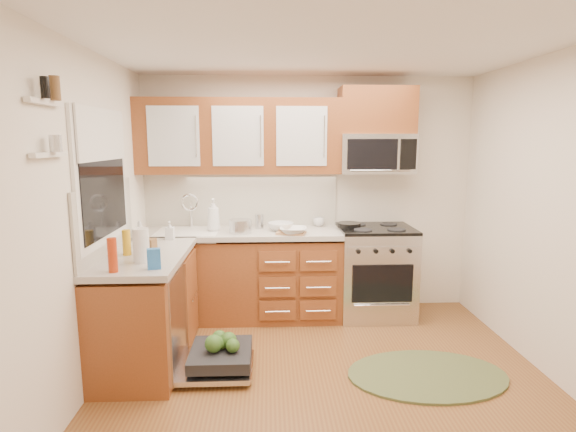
{
  "coord_description": "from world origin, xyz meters",
  "views": [
    {
      "loc": [
        -0.43,
        -3.08,
        1.83
      ],
      "look_at": [
        -0.26,
        0.85,
        1.17
      ],
      "focal_mm": 28.0,
      "sensor_mm": 36.0,
      "label": 1
    }
  ],
  "objects_px": {
    "rug": "(427,375)",
    "stock_pot": "(240,226)",
    "cutting_board": "(291,233)",
    "bowl_a": "(293,231)",
    "skillet": "(349,225)",
    "microwave": "(376,154)",
    "paper_towel_roll": "(141,245)",
    "dishwasher": "(216,360)",
    "cup": "(319,222)",
    "sink": "(188,243)",
    "range": "(375,272)",
    "bowl_b": "(281,226)",
    "upper_cabinets": "(239,136)"
  },
  "relations": [
    {
      "from": "stock_pot",
      "to": "bowl_b",
      "type": "relative_size",
      "value": 0.86
    },
    {
      "from": "range",
      "to": "cutting_board",
      "type": "relative_size",
      "value": 3.43
    },
    {
      "from": "microwave",
      "to": "cutting_board",
      "type": "distance_m",
      "value": 1.21
    },
    {
      "from": "bowl_a",
      "to": "stock_pot",
      "type": "bearing_deg",
      "value": 172.28
    },
    {
      "from": "upper_cabinets",
      "to": "microwave",
      "type": "xyz_separation_m",
      "value": [
        1.41,
        -0.02,
        -0.18
      ]
    },
    {
      "from": "rug",
      "to": "skillet",
      "type": "relative_size",
      "value": 5.23
    },
    {
      "from": "skillet",
      "to": "bowl_b",
      "type": "relative_size",
      "value": 0.92
    },
    {
      "from": "cutting_board",
      "to": "upper_cabinets",
      "type": "bearing_deg",
      "value": 148.33
    },
    {
      "from": "stock_pot",
      "to": "paper_towel_roll",
      "type": "distance_m",
      "value": 1.27
    },
    {
      "from": "paper_towel_roll",
      "to": "bowl_b",
      "type": "xyz_separation_m",
      "value": [
        1.08,
        1.18,
        -0.09
      ]
    },
    {
      "from": "upper_cabinets",
      "to": "range",
      "type": "height_order",
      "value": "upper_cabinets"
    },
    {
      "from": "rug",
      "to": "bowl_a",
      "type": "bearing_deg",
      "value": 132.17
    },
    {
      "from": "cutting_board",
      "to": "cup",
      "type": "bearing_deg",
      "value": 51.05
    },
    {
      "from": "bowl_b",
      "to": "cup",
      "type": "distance_m",
      "value": 0.47
    },
    {
      "from": "dishwasher",
      "to": "bowl_b",
      "type": "bearing_deg",
      "value": 64.0
    },
    {
      "from": "skillet",
      "to": "cutting_board",
      "type": "bearing_deg",
      "value": -162.16
    },
    {
      "from": "sink",
      "to": "bowl_b",
      "type": "distance_m",
      "value": 0.96
    },
    {
      "from": "paper_towel_roll",
      "to": "range",
      "type": "bearing_deg",
      "value": 29.6
    },
    {
      "from": "rug",
      "to": "bowl_a",
      "type": "distance_m",
      "value": 1.76
    },
    {
      "from": "skillet",
      "to": "cup",
      "type": "height_order",
      "value": "cup"
    },
    {
      "from": "cutting_board",
      "to": "cup",
      "type": "relative_size",
      "value": 2.31
    },
    {
      "from": "dishwasher",
      "to": "paper_towel_roll",
      "type": "height_order",
      "value": "paper_towel_roll"
    },
    {
      "from": "upper_cabinets",
      "to": "bowl_b",
      "type": "relative_size",
      "value": 7.89
    },
    {
      "from": "cutting_board",
      "to": "cup",
      "type": "distance_m",
      "value": 0.51
    },
    {
      "from": "skillet",
      "to": "cup",
      "type": "distance_m",
      "value": 0.35
    },
    {
      "from": "dishwasher",
      "to": "bowl_a",
      "type": "relative_size",
      "value": 2.63
    },
    {
      "from": "upper_cabinets",
      "to": "skillet",
      "type": "height_order",
      "value": "upper_cabinets"
    },
    {
      "from": "dishwasher",
      "to": "paper_towel_roll",
      "type": "xyz_separation_m",
      "value": [
        -0.53,
        -0.05,
        0.96
      ]
    },
    {
      "from": "skillet",
      "to": "stock_pot",
      "type": "xyz_separation_m",
      "value": [
        -1.11,
        -0.13,
        0.02
      ]
    },
    {
      "from": "dishwasher",
      "to": "cup",
      "type": "height_order",
      "value": "cup"
    },
    {
      "from": "sink",
      "to": "bowl_b",
      "type": "xyz_separation_m",
      "value": [
        0.94,
        0.01,
        0.17
      ]
    },
    {
      "from": "dishwasher",
      "to": "rug",
      "type": "height_order",
      "value": "dishwasher"
    },
    {
      "from": "dishwasher",
      "to": "rug",
      "type": "distance_m",
      "value": 1.68
    },
    {
      "from": "rug",
      "to": "stock_pot",
      "type": "bearing_deg",
      "value": 142.36
    },
    {
      "from": "rug",
      "to": "bowl_b",
      "type": "distance_m",
      "value": 1.95
    },
    {
      "from": "sink",
      "to": "bowl_a",
      "type": "height_order",
      "value": "bowl_a"
    },
    {
      "from": "paper_towel_roll",
      "to": "microwave",
      "type": "bearing_deg",
      "value": 32.04
    },
    {
      "from": "sink",
      "to": "bowl_b",
      "type": "bearing_deg",
      "value": 0.78
    },
    {
      "from": "rug",
      "to": "skillet",
      "type": "bearing_deg",
      "value": 107.36
    },
    {
      "from": "upper_cabinets",
      "to": "sink",
      "type": "bearing_deg",
      "value": -163.55
    },
    {
      "from": "cup",
      "to": "microwave",
      "type": "bearing_deg",
      "value": -9.93
    },
    {
      "from": "microwave",
      "to": "paper_towel_roll",
      "type": "relative_size",
      "value": 2.92
    },
    {
      "from": "stock_pot",
      "to": "bowl_a",
      "type": "xyz_separation_m",
      "value": [
        0.52,
        -0.07,
        -0.03
      ]
    },
    {
      "from": "stock_pot",
      "to": "cup",
      "type": "distance_m",
      "value": 0.88
    },
    {
      "from": "microwave",
      "to": "dishwasher",
      "type": "distance_m",
      "value": 2.55
    },
    {
      "from": "sink",
      "to": "cup",
      "type": "distance_m",
      "value": 1.39
    },
    {
      "from": "rug",
      "to": "stock_pot",
      "type": "height_order",
      "value": "stock_pot"
    },
    {
      "from": "dishwasher",
      "to": "cup",
      "type": "relative_size",
      "value": 5.86
    },
    {
      "from": "cutting_board",
      "to": "bowl_a",
      "type": "height_order",
      "value": "bowl_a"
    },
    {
      "from": "sink",
      "to": "cup",
      "type": "height_order",
      "value": "cup"
    }
  ]
}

